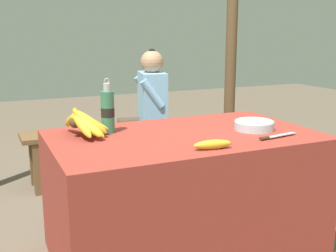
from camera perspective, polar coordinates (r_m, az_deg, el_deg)
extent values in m
plane|color=brown|center=(2.50, 2.10, -16.50)|extent=(12.00, 12.00, 0.00)
cube|color=maroon|center=(2.35, 2.16, -9.20)|extent=(1.41, 0.84, 0.68)
sphere|color=#4C381E|center=(2.21, -12.49, 0.47)|extent=(0.06, 0.06, 0.06)
ellipsoid|color=gold|center=(2.15, -11.58, 0.06)|extent=(0.10, 0.19, 0.13)
ellipsoid|color=gold|center=(2.16, -11.00, 0.15)|extent=(0.15, 0.20, 0.14)
ellipsoid|color=gold|center=(2.16, -10.73, 0.36)|extent=(0.17, 0.19, 0.16)
ellipsoid|color=gold|center=(2.19, -10.54, 0.54)|extent=(0.20, 0.14, 0.16)
ellipsoid|color=gold|center=(2.21, -10.49, 0.41)|extent=(0.21, 0.08, 0.12)
ellipsoid|color=gold|center=(2.23, -10.87, 0.64)|extent=(0.18, 0.07, 0.14)
ellipsoid|color=gold|center=(2.27, -10.94, 0.64)|extent=(0.21, 0.16, 0.11)
ellipsoid|color=gold|center=(2.29, -11.61, 0.75)|extent=(0.16, 0.20, 0.13)
ellipsoid|color=gold|center=(2.28, -11.86, 1.05)|extent=(0.14, 0.19, 0.17)
ellipsoid|color=gold|center=(2.29, -13.01, 0.75)|extent=(0.05, 0.22, 0.13)
cylinder|color=silver|center=(2.39, 11.59, 0.02)|extent=(0.22, 0.22, 0.04)
torus|color=silver|center=(2.38, 11.61, 0.54)|extent=(0.22, 0.22, 0.02)
cylinder|color=#337556|center=(2.27, -8.16, 1.85)|extent=(0.07, 0.07, 0.23)
cylinder|color=black|center=(2.27, -8.16, 1.85)|extent=(0.07, 0.07, 0.05)
cylinder|color=#ADADB2|center=(2.25, -8.27, 5.20)|extent=(0.04, 0.04, 0.04)
torus|color=#ADADB2|center=(2.25, -8.30, 6.06)|extent=(0.03, 0.01, 0.03)
ellipsoid|color=gold|center=(1.96, 6.08, -2.51)|extent=(0.19, 0.07, 0.04)
cube|color=#BCBCC1|center=(2.26, 15.12, -1.18)|extent=(0.19, 0.06, 0.00)
cylinder|color=#472D19|center=(2.17, 12.93, -1.62)|extent=(0.06, 0.03, 0.02)
cube|color=brown|center=(3.56, -5.33, -0.29)|extent=(1.75, 0.32, 0.04)
cube|color=brown|center=(3.34, -17.25, -5.59)|extent=(0.06, 0.06, 0.41)
cube|color=brown|center=(3.82, 6.37, -2.82)|extent=(0.06, 0.06, 0.41)
cube|color=brown|center=(3.57, -17.73, -4.46)|extent=(0.06, 0.06, 0.41)
cube|color=brown|center=(4.02, 4.65, -2.00)|extent=(0.06, 0.06, 0.41)
cylinder|color=#473828|center=(3.52, -5.89, -3.85)|extent=(0.09, 0.09, 0.44)
cylinder|color=#473828|center=(3.48, -4.02, -0.11)|extent=(0.31, 0.15, 0.09)
cylinder|color=#473828|center=(3.70, -6.24, -3.04)|extent=(0.09, 0.09, 0.44)
cylinder|color=#473828|center=(3.66, -4.46, 0.52)|extent=(0.31, 0.15, 0.09)
cube|color=#84B7E0|center=(3.55, -2.14, 3.69)|extent=(0.26, 0.37, 0.45)
cylinder|color=#84B7E0|center=(3.38, -2.15, 4.36)|extent=(0.21, 0.10, 0.25)
cylinder|color=#84B7E0|center=(3.70, -3.07, 5.06)|extent=(0.21, 0.10, 0.25)
sphere|color=tan|center=(3.52, -2.18, 8.67)|extent=(0.19, 0.19, 0.19)
sphere|color=black|center=(3.52, -2.19, 9.83)|extent=(0.07, 0.07, 0.07)
sphere|color=#4C381E|center=(3.42, -12.98, 0.39)|extent=(0.06, 0.06, 0.06)
ellipsoid|color=#9EB24C|center=(3.36, -12.84, 0.14)|extent=(0.06, 0.17, 0.13)
ellipsoid|color=#9EB24C|center=(3.38, -12.21, 0.26)|extent=(0.14, 0.16, 0.10)
ellipsoid|color=#9EB24C|center=(3.40, -11.95, 0.24)|extent=(0.17, 0.13, 0.11)
ellipsoid|color=#9EB24C|center=(3.42, -11.77, 0.39)|extent=(0.19, 0.08, 0.13)
ellipsoid|color=#9EB24C|center=(3.45, -12.03, 0.48)|extent=(0.17, 0.07, 0.10)
ellipsoid|color=#9EB24C|center=(3.48, -12.30, 0.56)|extent=(0.17, 0.16, 0.10)
ellipsoid|color=#9EB24C|center=(3.49, -12.64, 0.63)|extent=(0.12, 0.17, 0.14)
ellipsoid|color=#9EB24C|center=(3.49, -12.92, 0.60)|extent=(0.09, 0.19, 0.12)
cylinder|color=brown|center=(4.14, 8.65, 13.42)|extent=(0.11, 0.11, 2.57)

